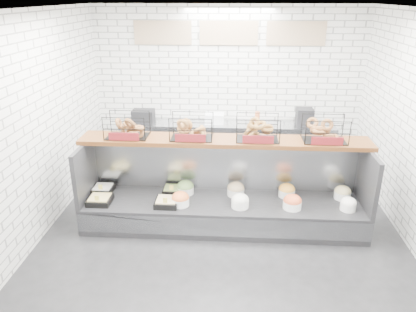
{
  "coord_description": "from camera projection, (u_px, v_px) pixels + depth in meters",
  "views": [
    {
      "loc": [
        0.12,
        -4.87,
        3.16
      ],
      "look_at": [
        -0.23,
        0.45,
        1.02
      ],
      "focal_mm": 35.0,
      "sensor_mm": 36.0,
      "label": 1
    }
  ],
  "objects": [
    {
      "name": "bagel_shelf",
      "position": [
        225.0,
        131.0,
        5.66
      ],
      "size": [
        4.1,
        0.5,
        0.4
      ],
      "color": "#41210E",
      "rests_on": "display_case"
    },
    {
      "name": "ground",
      "position": [
        222.0,
        236.0,
        5.69
      ],
      "size": [
        5.5,
        5.5,
        0.0
      ],
      "primitive_type": "plane",
      "color": "black",
      "rests_on": "ground"
    },
    {
      "name": "display_case",
      "position": [
        223.0,
        203.0,
        5.89
      ],
      "size": [
        4.0,
        0.9,
        1.2
      ],
      "color": "black",
      "rests_on": "ground"
    },
    {
      "name": "prep_counter",
      "position": [
        226.0,
        145.0,
        7.77
      ],
      "size": [
        4.0,
        0.6,
        1.2
      ],
      "color": "#93969B",
      "rests_on": "ground"
    },
    {
      "name": "room_shell",
      "position": [
        225.0,
        81.0,
        5.48
      ],
      "size": [
        5.02,
        5.51,
        3.01
      ],
      "color": "white",
      "rests_on": "ground"
    }
  ]
}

